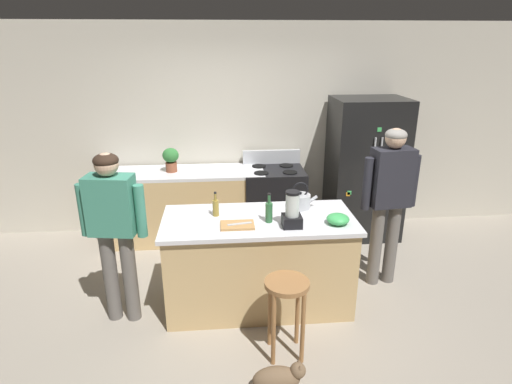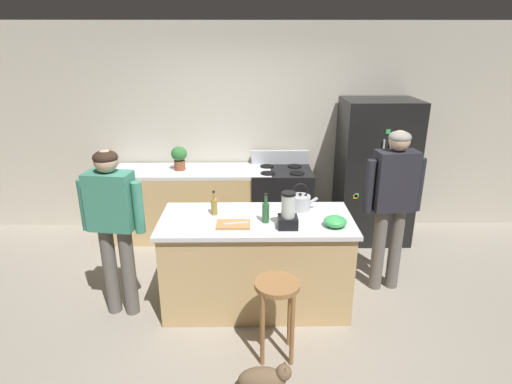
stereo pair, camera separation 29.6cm
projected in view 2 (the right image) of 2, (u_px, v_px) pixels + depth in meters
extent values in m
plane|color=#9E9384|center=(256.00, 303.00, 4.21)|extent=(14.00, 14.00, 0.00)
cube|color=beige|center=(255.00, 130.00, 5.58)|extent=(8.00, 0.10, 2.70)
cube|color=tan|center=(256.00, 264.00, 4.06)|extent=(1.73, 0.75, 0.88)
cube|color=silver|center=(256.00, 220.00, 3.91)|extent=(1.79, 0.81, 0.04)
cube|color=tan|center=(194.00, 205.00, 5.51)|extent=(2.00, 0.64, 0.88)
cube|color=silver|center=(192.00, 171.00, 5.35)|extent=(2.00, 0.64, 0.04)
cube|color=black|center=(375.00, 172.00, 5.33)|extent=(0.90, 0.70, 1.81)
cylinder|color=#B7BABF|center=(381.00, 174.00, 4.95)|extent=(0.02, 0.02, 0.81)
cylinder|color=#B7BABF|center=(388.00, 174.00, 4.95)|extent=(0.02, 0.02, 0.81)
cube|color=orange|center=(355.00, 197.00, 5.07)|extent=(0.05, 0.01, 0.05)
cube|color=#3FB259|center=(357.00, 195.00, 5.06)|extent=(0.05, 0.01, 0.05)
cube|color=#3FB259|center=(388.00, 132.00, 4.80)|extent=(0.05, 0.01, 0.05)
cube|color=black|center=(281.00, 204.00, 5.49)|extent=(0.76, 0.64, 0.92)
cube|color=black|center=(283.00, 217.00, 5.20)|extent=(0.60, 0.01, 0.24)
cube|color=#B7BABF|center=(280.00, 157.00, 5.57)|extent=(0.76, 0.06, 0.18)
cylinder|color=black|center=(268.00, 173.00, 5.19)|extent=(0.18, 0.18, 0.01)
cylinder|color=black|center=(297.00, 173.00, 5.19)|extent=(0.18, 0.18, 0.01)
cylinder|color=black|center=(267.00, 166.00, 5.47)|extent=(0.18, 0.18, 0.01)
cylinder|color=black|center=(295.00, 166.00, 5.47)|extent=(0.18, 0.18, 0.01)
cylinder|color=#66605B|center=(110.00, 270.00, 3.95)|extent=(0.15, 0.15, 0.88)
cylinder|color=#66605B|center=(129.00, 272.00, 3.93)|extent=(0.15, 0.15, 0.88)
cube|color=#3F8C72|center=(111.00, 201.00, 3.70)|extent=(0.43, 0.28, 0.52)
cylinder|color=#3F8C72|center=(85.00, 205.00, 3.75)|extent=(0.10, 0.10, 0.47)
cylinder|color=#3F8C72|center=(138.00, 208.00, 3.68)|extent=(0.10, 0.10, 0.47)
sphere|color=#D8AD8C|center=(106.00, 161.00, 3.57)|extent=(0.23, 0.23, 0.20)
ellipsoid|color=#332319|center=(105.00, 157.00, 3.56)|extent=(0.24, 0.24, 0.12)
cylinder|color=#66605B|center=(395.00, 248.00, 4.36)|extent=(0.14, 0.14, 0.89)
cylinder|color=#66605B|center=(378.00, 249.00, 4.34)|extent=(0.14, 0.14, 0.89)
cube|color=#26262D|center=(395.00, 181.00, 4.09)|extent=(0.42, 0.26, 0.59)
cylinder|color=#26262D|center=(419.00, 185.00, 4.14)|extent=(0.10, 0.10, 0.53)
cylinder|color=#26262D|center=(370.00, 187.00, 4.08)|extent=(0.10, 0.10, 0.53)
sphere|color=#D8AD8C|center=(400.00, 141.00, 3.96)|extent=(0.22, 0.22, 0.20)
ellipsoid|color=gray|center=(400.00, 137.00, 3.94)|extent=(0.23, 0.23, 0.12)
cylinder|color=#9E6B3D|center=(277.00, 285.00, 3.30)|extent=(0.36, 0.36, 0.04)
cylinder|color=#9E6B3D|center=(262.00, 331.00, 3.31)|extent=(0.04, 0.04, 0.65)
cylinder|color=#9E6B3D|center=(292.00, 331.00, 3.31)|extent=(0.04, 0.04, 0.65)
cylinder|color=#9E6B3D|center=(262.00, 313.00, 3.53)|extent=(0.04, 0.04, 0.65)
cylinder|color=#9E6B3D|center=(290.00, 313.00, 3.53)|extent=(0.04, 0.04, 0.65)
ellipsoid|color=brown|center=(262.00, 380.00, 3.13)|extent=(0.36, 0.18, 0.20)
sphere|color=brown|center=(284.00, 372.00, 3.11)|extent=(0.12, 0.12, 0.12)
cone|color=brown|center=(285.00, 369.00, 3.06)|extent=(0.04, 0.04, 0.03)
cone|color=brown|center=(285.00, 363.00, 3.11)|extent=(0.04, 0.04, 0.03)
cylinder|color=brown|center=(180.00, 165.00, 5.32)|extent=(0.14, 0.14, 0.12)
ellipsoid|color=#337A38|center=(179.00, 154.00, 5.27)|extent=(0.20, 0.20, 0.18)
cube|color=black|center=(288.00, 222.00, 3.70)|extent=(0.17, 0.17, 0.10)
cylinder|color=silver|center=(288.00, 206.00, 3.65)|extent=(0.12, 0.12, 0.20)
cylinder|color=black|center=(289.00, 194.00, 3.61)|extent=(0.12, 0.12, 0.02)
cylinder|color=olive|center=(214.00, 207.00, 3.96)|extent=(0.06, 0.06, 0.15)
cylinder|color=olive|center=(214.00, 196.00, 3.92)|extent=(0.02, 0.02, 0.07)
cylinder|color=black|center=(214.00, 192.00, 3.91)|extent=(0.03, 0.03, 0.02)
cylinder|color=#2D6638|center=(266.00, 213.00, 3.79)|extent=(0.07, 0.07, 0.18)
cylinder|color=#2D6638|center=(266.00, 199.00, 3.74)|extent=(0.03, 0.03, 0.08)
cylinder|color=black|center=(266.00, 194.00, 3.73)|extent=(0.03, 0.03, 0.02)
ellipsoid|color=#3FB259|center=(335.00, 222.00, 3.72)|extent=(0.20, 0.20, 0.09)
cylinder|color=#B7BABF|center=(300.00, 202.00, 4.08)|extent=(0.20, 0.20, 0.14)
sphere|color=black|center=(300.00, 194.00, 4.05)|extent=(0.03, 0.03, 0.03)
cylinder|color=#B7BABF|center=(313.00, 200.00, 4.08)|extent=(0.09, 0.03, 0.08)
torus|color=black|center=(300.00, 191.00, 4.04)|extent=(0.16, 0.02, 0.16)
cube|color=#B7844C|center=(233.00, 224.00, 3.74)|extent=(0.30, 0.20, 0.02)
cube|color=#B7BABF|center=(236.00, 223.00, 3.74)|extent=(0.22, 0.07, 0.01)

